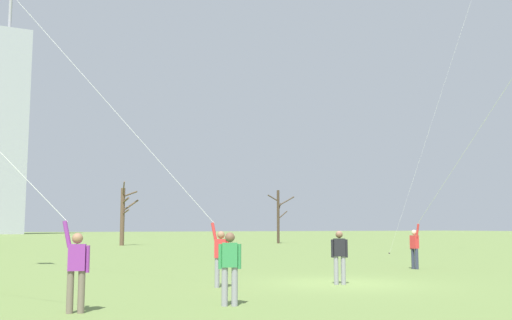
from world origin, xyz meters
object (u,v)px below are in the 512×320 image
kite_flyer_midfield_center_white (434,216)px  bare_tree_rightmost (123,214)px  bystander_watching_nearby (230,265)px  bystander_far_off_by_trees (339,254)px  kite_flyer_far_back_blue (152,172)px  bare_tree_center (279,214)px

kite_flyer_midfield_center_white → bare_tree_rightmost: size_ratio=2.19×
bystander_watching_nearby → bystander_far_off_by_trees: bearing=30.8°
kite_flyer_far_back_blue → bare_tree_rightmost: (8.49, 38.26, -0.44)m
bystander_watching_nearby → bare_tree_center: size_ratio=0.29×
kite_flyer_far_back_blue → bystander_watching_nearby: 5.83m
kite_flyer_far_back_blue → bare_tree_rightmost: kite_flyer_far_back_blue is taller
bare_tree_rightmost → bare_tree_center: (16.69, -0.23, 0.12)m
bystander_far_off_by_trees → bare_tree_rightmost: (3.25, 40.56, 2.07)m
kite_flyer_far_back_blue → bare_tree_center: kite_flyer_far_back_blue is taller
bystander_watching_nearby → kite_flyer_midfield_center_white: bearing=26.5°
kite_flyer_midfield_center_white → bystander_watching_nearby: size_ratio=8.08×
kite_flyer_midfield_center_white → bare_tree_rightmost: kite_flyer_midfield_center_white is taller
bystander_far_off_by_trees → bare_tree_rightmost: bearing=85.4°
kite_flyer_far_back_blue → bare_tree_center: 45.62m
bystander_watching_nearby → bare_tree_rightmost: (8.23, 43.52, 2.07)m
bare_tree_rightmost → kite_flyer_far_back_blue: bearing=-102.5°
kite_flyer_midfield_center_white → bystander_far_off_by_trees: 7.03m
bystander_far_off_by_trees → bare_tree_rightmost: size_ratio=0.27×
bystander_watching_nearby → bare_tree_center: bearing=60.1°
kite_flyer_far_back_blue → bare_tree_center: (25.18, 38.03, -0.32)m
kite_flyer_far_back_blue → bystander_watching_nearby: kite_flyer_far_back_blue is taller
bystander_far_off_by_trees → bystander_watching_nearby: (-4.97, -2.96, 0.00)m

